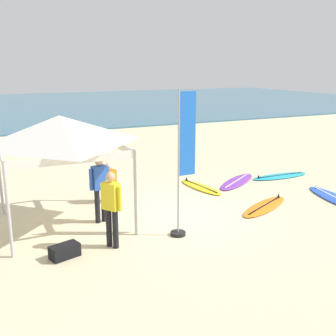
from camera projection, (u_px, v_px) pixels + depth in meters
name	position (u px, v px, depth m)	size (l,w,h in m)	color
ground_plane	(175.00, 215.00, 10.92)	(80.00, 80.00, 0.00)	beige
sea	(27.00, 106.00, 40.10)	(80.00, 36.00, 0.10)	#386B84
canopy_tent	(60.00, 131.00, 9.70)	(2.88, 2.88, 2.75)	#B7B7BC
surfboard_blue	(335.00, 198.00, 12.15)	(1.15, 2.58, 0.19)	blue
surfboard_purple	(237.00, 181.00, 13.94)	(2.33, 1.84, 0.19)	purple
surfboard_orange	(265.00, 206.00, 11.47)	(2.26, 1.51, 0.19)	orange
surfboard_yellow	(201.00, 187.00, 13.29)	(0.79, 2.05, 0.19)	yellow
surfboard_cyan	(280.00, 176.00, 14.61)	(2.32, 0.67, 0.19)	#23B2CC
person_blue	(100.00, 185.00, 10.19)	(0.54, 0.29, 1.71)	black
person_yellow	(111.00, 204.00, 8.75)	(0.38, 0.47, 1.71)	black
person_orange	(110.00, 181.00, 11.78)	(0.52, 0.34, 1.20)	black
banner_flag	(183.00, 170.00, 9.28)	(0.60, 0.36, 3.40)	#99999E
gear_bag_near_tent	(65.00, 251.00, 8.47)	(0.60, 0.32, 0.28)	black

